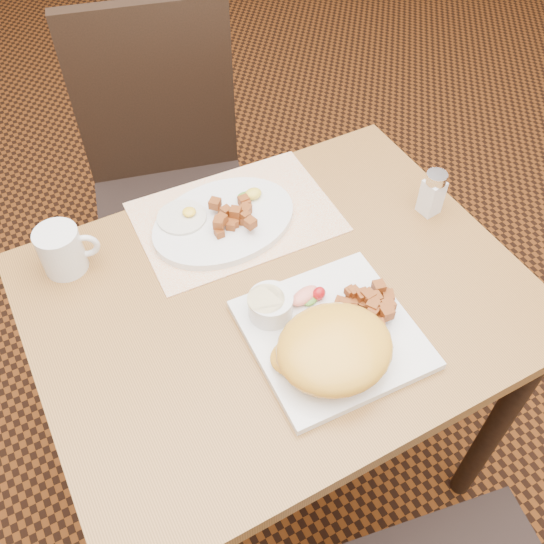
{
  "coord_description": "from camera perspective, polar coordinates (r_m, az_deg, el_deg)",
  "views": [
    {
      "loc": [
        -0.34,
        -0.61,
        1.64
      ],
      "look_at": [
        -0.02,
        0.0,
        0.82
      ],
      "focal_mm": 40.0,
      "sensor_mm": 36.0,
      "label": 1
    }
  ],
  "objects": [
    {
      "name": "home_fries_sq",
      "position": [
        1.08,
        9.23,
        -3.0
      ],
      "size": [
        0.11,
        0.11,
        0.04
      ],
      "color": "#8F4517",
      "rests_on": "plate_square"
    },
    {
      "name": "salt_shaker",
      "position": [
        1.28,
        14.88,
        7.25
      ],
      "size": [
        0.05,
        0.05,
        0.1
      ],
      "color": "white",
      "rests_on": "table"
    },
    {
      "name": "chair_far",
      "position": [
        1.71,
        -9.67,
        9.01
      ],
      "size": [
        0.51,
        0.52,
        0.97
      ],
      "rotation": [
        0.0,
        0.0,
        2.9
      ],
      "color": "black",
      "rests_on": "ground"
    },
    {
      "name": "plate_oval",
      "position": [
        1.24,
        -4.54,
        4.78
      ],
      "size": [
        0.33,
        0.26,
        0.02
      ],
      "primitive_type": null,
      "rotation": [
        0.0,
        0.0,
        0.11
      ],
      "color": "silver",
      "rests_on": "placemat"
    },
    {
      "name": "fried_egg",
      "position": [
        1.24,
        -8.4,
        5.2
      ],
      "size": [
        0.1,
        0.1,
        0.02
      ],
      "color": "white",
      "rests_on": "plate_oval"
    },
    {
      "name": "garnish_sq",
      "position": [
        1.09,
        3.51,
        -2.22
      ],
      "size": [
        0.07,
        0.05,
        0.03
      ],
      "color": "#387223",
      "rests_on": "plate_square"
    },
    {
      "name": "plate_square",
      "position": [
        1.07,
        5.66,
        -5.83
      ],
      "size": [
        0.29,
        0.29,
        0.02
      ],
      "primitive_type": "cube",
      "rotation": [
        0.0,
        0.0,
        -0.05
      ],
      "color": "silver",
      "rests_on": "table"
    },
    {
      "name": "garnish_ov",
      "position": [
        1.27,
        -2.03,
        7.28
      ],
      "size": [
        0.06,
        0.04,
        0.02
      ],
      "color": "#387223",
      "rests_on": "plate_oval"
    },
    {
      "name": "ramekin",
      "position": [
        1.06,
        -0.18,
        -3.12
      ],
      "size": [
        0.08,
        0.08,
        0.04
      ],
      "color": "silver",
      "rests_on": "plate_square"
    },
    {
      "name": "table",
      "position": [
        1.21,
        0.75,
        -5.24
      ],
      "size": [
        0.9,
        0.7,
        0.75
      ],
      "color": "olive",
      "rests_on": "ground"
    },
    {
      "name": "home_fries_ov",
      "position": [
        1.22,
        -3.64,
        5.33
      ],
      "size": [
        0.1,
        0.11,
        0.04
      ],
      "color": "#8F4517",
      "rests_on": "plate_oval"
    },
    {
      "name": "coffee_mug",
      "position": [
        1.2,
        -19.13,
        1.97
      ],
      "size": [
        0.11,
        0.08,
        0.09
      ],
      "color": "silver",
      "rests_on": "table"
    },
    {
      "name": "ground",
      "position": [
        1.78,
        0.53,
        -17.18
      ],
      "size": [
        8.0,
        8.0,
        0.0
      ],
      "primitive_type": "plane",
      "color": "black",
      "rests_on": "ground"
    },
    {
      "name": "hollandaise_mound",
      "position": [
        1.0,
        5.79,
        -7.24
      ],
      "size": [
        0.2,
        0.18,
        0.07
      ],
      "color": "gold",
      "rests_on": "plate_square"
    },
    {
      "name": "placemat",
      "position": [
        1.26,
        -3.43,
        5.2
      ],
      "size": [
        0.41,
        0.3,
        0.0
      ],
      "primitive_type": "cube",
      "rotation": [
        0.0,
        0.0,
        -0.04
      ],
      "color": "white",
      "rests_on": "table"
    }
  ]
}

